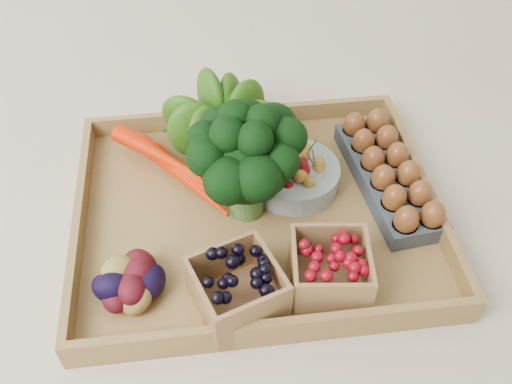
{
  "coord_description": "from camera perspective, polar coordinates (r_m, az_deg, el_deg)",
  "views": [
    {
      "loc": [
        -0.07,
        -0.59,
        0.68
      ],
      "look_at": [
        0.0,
        0.0,
        0.06
      ],
      "focal_mm": 40.0,
      "sensor_mm": 36.0,
      "label": 1
    }
  ],
  "objects": [
    {
      "name": "ground",
      "position": [
        0.91,
        0.0,
        -2.62
      ],
      "size": [
        4.0,
        4.0,
        0.0
      ],
      "primitive_type": "plane",
      "color": "beige",
      "rests_on": "ground"
    },
    {
      "name": "carrots",
      "position": [
        0.94,
        -8.34,
        2.6
      ],
      "size": [
        0.21,
        0.15,
        0.05
      ],
      "primitive_type": null,
      "color": "red",
      "rests_on": "tray"
    },
    {
      "name": "egg_carton",
      "position": [
        0.95,
        13.02,
        1.33
      ],
      "size": [
        0.12,
        0.27,
        0.03
      ],
      "primitive_type": "cube",
      "rotation": [
        0.0,
        0.0,
        0.1
      ],
      "color": "#3A4149",
      "rests_on": "tray"
    },
    {
      "name": "punnet_blackberry",
      "position": [
        0.76,
        -1.9,
        -9.6
      ],
      "size": [
        0.14,
        0.14,
        0.07
      ],
      "primitive_type": "cube",
      "rotation": [
        0.0,
        0.0,
        0.34
      ],
      "color": "black",
      "rests_on": "tray"
    },
    {
      "name": "potatoes",
      "position": [
        0.79,
        -12.99,
        -8.42
      ],
      "size": [
        0.13,
        0.13,
        0.07
      ],
      "primitive_type": null,
      "color": "#3C0911",
      "rests_on": "tray"
    },
    {
      "name": "lettuce",
      "position": [
        0.96,
        -3.16,
        7.45
      ],
      "size": [
        0.14,
        0.14,
        0.14
      ],
      "primitive_type": "sphere",
      "color": "#1C470B",
      "rests_on": "tray"
    },
    {
      "name": "broccoli",
      "position": [
        0.85,
        -1.01,
        1.36
      ],
      "size": [
        0.18,
        0.18,
        0.14
      ],
      "primitive_type": null,
      "color": "black",
      "rests_on": "tray"
    },
    {
      "name": "cherry_bowl",
      "position": [
        0.93,
        3.86,
        1.62
      ],
      "size": [
        0.15,
        0.15,
        0.04
      ],
      "primitive_type": "cylinder",
      "color": "#8C9EA5",
      "rests_on": "tray"
    },
    {
      "name": "punnet_raspberry",
      "position": [
        0.79,
        7.39,
        -7.66
      ],
      "size": [
        0.12,
        0.12,
        0.07
      ],
      "primitive_type": "cube",
      "rotation": [
        0.0,
        0.0,
        -0.12
      ],
      "color": "maroon",
      "rests_on": "tray"
    },
    {
      "name": "tray",
      "position": [
        0.9,
        0.0,
        -2.31
      ],
      "size": [
        0.55,
        0.45,
        0.01
      ],
      "primitive_type": "cube",
      "color": "olive",
      "rests_on": "ground"
    }
  ]
}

